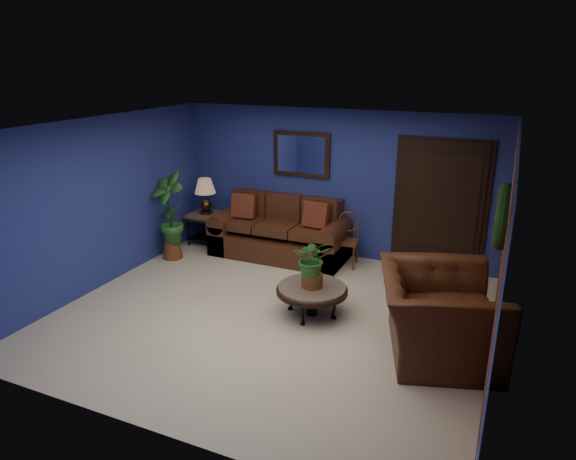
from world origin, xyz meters
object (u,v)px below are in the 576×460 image
at_px(coffee_table, 312,290).
at_px(sofa, 281,236).
at_px(end_table, 207,221).
at_px(side_chair, 347,236).
at_px(armchair, 438,315).
at_px(table_lamp, 205,192).

bearing_deg(coffee_table, sofa, 124.81).
bearing_deg(sofa, end_table, -178.57).
relative_size(coffee_table, side_chair, 1.07).
relative_size(coffee_table, armchair, 0.64).
relative_size(sofa, side_chair, 2.60).
bearing_deg(table_lamp, end_table, -45.00).
bearing_deg(armchair, end_table, 47.63).
distance_m(coffee_table, armchair, 1.69).
bearing_deg(end_table, table_lamp, 135.00).
height_order(sofa, coffee_table, sofa).
xyz_separation_m(sofa, side_chair, (1.18, 0.03, 0.16)).
distance_m(side_chair, armchair, 2.82).
xyz_separation_m(coffee_table, armchair, (1.66, -0.29, 0.13)).
xyz_separation_m(table_lamp, armchair, (4.45, -2.12, -0.50)).
bearing_deg(table_lamp, armchair, -25.43).
bearing_deg(side_chair, coffee_table, -93.69).
bearing_deg(end_table, sofa, 1.43).
height_order(end_table, armchair, armchair).
xyz_separation_m(side_chair, armchair, (1.78, -2.18, -0.02)).
relative_size(coffee_table, table_lamp, 1.51).
bearing_deg(table_lamp, side_chair, 1.40).
bearing_deg(armchair, sofa, 37.00).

